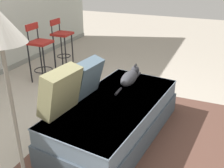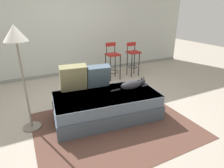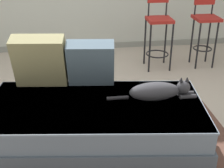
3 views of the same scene
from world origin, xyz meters
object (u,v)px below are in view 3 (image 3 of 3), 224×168
object	(u,v)px
throw_pillow_middle	(91,63)
cat	(158,91)
bar_stool_by_doorway	(205,26)
couch	(96,126)
bar_stool_near_window	(159,29)
throw_pillow_corner	(40,61)

from	to	relation	value
throw_pillow_middle	cat	world-z (taller)	throw_pillow_middle
bar_stool_by_doorway	throw_pillow_middle	bearing A→B (deg)	-139.56
couch	bar_stool_near_window	size ratio (longest dim) A/B	1.93
throw_pillow_corner	bar_stool_by_doorway	size ratio (longest dim) A/B	0.52
cat	bar_stool_near_window	world-z (taller)	bar_stool_near_window
couch	cat	world-z (taller)	cat
throw_pillow_corner	bar_stool_by_doorway	bearing A→B (deg)	32.86
throw_pillow_corner	throw_pillow_middle	world-z (taller)	throw_pillow_corner
throw_pillow_corner	throw_pillow_middle	distance (m)	0.44
bar_stool_by_doorway	throw_pillow_corner	bearing A→B (deg)	-147.14
throw_pillow_corner	cat	size ratio (longest dim) A/B	0.64
throw_pillow_corner	bar_stool_near_window	world-z (taller)	bar_stool_near_window
throw_pillow_middle	bar_stool_near_window	xyz separation A→B (m)	(0.98, 1.38, -0.12)
bar_stool_by_doorway	cat	bearing A→B (deg)	-122.55
bar_stool_near_window	cat	bearing A→B (deg)	-104.86
throw_pillow_corner	bar_stool_near_window	size ratio (longest dim) A/B	0.49
bar_stool_near_window	bar_stool_by_doorway	bearing A→B (deg)	0.05
couch	throw_pillow_middle	size ratio (longest dim) A/B	4.32
couch	throw_pillow_corner	xyz separation A→B (m)	(-0.45, 0.39, 0.45)
couch	bar_stool_by_doorway	size ratio (longest dim) A/B	2.02
bar_stool_near_window	couch	bearing A→B (deg)	-119.50
couch	cat	bearing A→B (deg)	1.34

